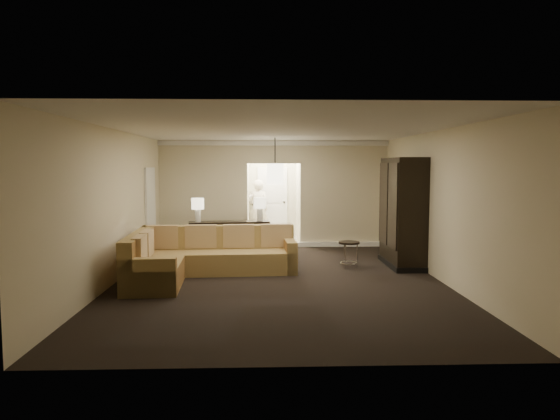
{
  "coord_description": "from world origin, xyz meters",
  "views": [
    {
      "loc": [
        -0.29,
        -9.12,
        2.12
      ],
      "look_at": [
        0.06,
        1.2,
        1.22
      ],
      "focal_mm": 32.0,
      "sensor_mm": 36.0,
      "label": 1
    }
  ],
  "objects_px": {
    "coffee_table": "(203,260)",
    "person": "(257,206)",
    "console_table": "(229,234)",
    "armoire": "(403,214)",
    "drink_table": "(349,249)",
    "sectional_sofa": "(198,257)"
  },
  "relations": [
    {
      "from": "console_table",
      "to": "armoire",
      "type": "distance_m",
      "value": 4.29
    },
    {
      "from": "coffee_table",
      "to": "drink_table",
      "type": "bearing_deg",
      "value": 3.19
    },
    {
      "from": "sectional_sofa",
      "to": "drink_table",
      "type": "distance_m",
      "value": 3.14
    },
    {
      "from": "coffee_table",
      "to": "person",
      "type": "xyz_separation_m",
      "value": [
        1.08,
        4.58,
        0.76
      ]
    },
    {
      "from": "drink_table",
      "to": "person",
      "type": "relative_size",
      "value": 0.29
    },
    {
      "from": "console_table",
      "to": "drink_table",
      "type": "bearing_deg",
      "value": -45.2
    },
    {
      "from": "console_table",
      "to": "person",
      "type": "relative_size",
      "value": 1.05
    },
    {
      "from": "console_table",
      "to": "armoire",
      "type": "bearing_deg",
      "value": -33.55
    },
    {
      "from": "coffee_table",
      "to": "armoire",
      "type": "height_order",
      "value": "armoire"
    },
    {
      "from": "console_table",
      "to": "drink_table",
      "type": "relative_size",
      "value": 3.67
    },
    {
      "from": "armoire",
      "to": "person",
      "type": "bearing_deg",
      "value": 126.53
    },
    {
      "from": "console_table",
      "to": "armoire",
      "type": "xyz_separation_m",
      "value": [
        3.82,
        -1.85,
        0.65
      ]
    },
    {
      "from": "coffee_table",
      "to": "person",
      "type": "bearing_deg",
      "value": 76.78
    },
    {
      "from": "console_table",
      "to": "person",
      "type": "xyz_separation_m",
      "value": [
        0.68,
        2.38,
        0.51
      ]
    },
    {
      "from": "person",
      "to": "armoire",
      "type": "bearing_deg",
      "value": 115.65
    },
    {
      "from": "armoire",
      "to": "console_table",
      "type": "bearing_deg",
      "value": 154.1
    },
    {
      "from": "armoire",
      "to": "drink_table",
      "type": "height_order",
      "value": "armoire"
    },
    {
      "from": "console_table",
      "to": "drink_table",
      "type": "height_order",
      "value": "console_table"
    },
    {
      "from": "coffee_table",
      "to": "drink_table",
      "type": "relative_size",
      "value": 2.31
    },
    {
      "from": "console_table",
      "to": "person",
      "type": "bearing_deg",
      "value": 66.5
    },
    {
      "from": "coffee_table",
      "to": "armoire",
      "type": "bearing_deg",
      "value": 4.7
    },
    {
      "from": "person",
      "to": "drink_table",
      "type": "bearing_deg",
      "value": 103.1
    }
  ]
}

